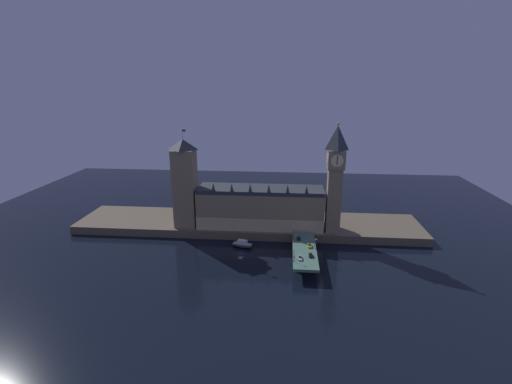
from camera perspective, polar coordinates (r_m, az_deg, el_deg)
name	(u,v)px	position (r m, az deg, el deg)	size (l,w,h in m)	color
ground_plane	(240,254)	(209.07, -2.42, -9.45)	(400.00, 400.00, 0.00)	black
embankment	(248,224)	(243.58, -1.25, -4.94)	(220.00, 42.00, 5.01)	brown
parliament_hall	(261,207)	(230.77, 0.71, -2.29)	(76.96, 22.35, 29.35)	#8E7A56
clock_tower	(335,176)	(220.02, 12.08, 2.47)	(10.15, 10.26, 65.24)	#8E7A56
victoria_tower	(185,183)	(231.16, -10.87, 1.34)	(13.38, 13.38, 60.26)	#8E7A56
bridge	(304,252)	(201.29, 7.46, -9.20)	(12.49, 46.00, 6.62)	#4C7560
car_northbound_lead	(299,238)	(211.25, 6.61, -7.09)	(2.08, 4.06, 1.43)	black
car_northbound_trail	(300,258)	(189.16, 6.78, -10.03)	(1.99, 4.61, 1.35)	white
car_southbound_lead	(311,255)	(192.51, 8.41, -9.58)	(1.96, 4.13, 1.53)	black
car_southbound_trail	(310,246)	(203.01, 8.23, -8.15)	(1.96, 4.50, 1.52)	yellow
pedestrian_near_rail	(294,257)	(189.26, 5.93, -9.91)	(0.38, 0.38, 1.64)	black
pedestrian_mid_walk	(315,245)	(203.42, 9.01, -8.08)	(0.38, 0.38, 1.69)	black
pedestrian_far_rail	(294,238)	(210.88, 5.86, -7.03)	(0.38, 0.38, 1.76)	black
street_lamp_near	(294,253)	(185.11, 5.85, -9.38)	(1.34, 0.60, 6.78)	#2D3333
street_lamp_mid	(316,243)	(199.23, 9.23, -7.70)	(1.34, 0.60, 6.14)	#2D3333
street_lamp_far	(293,231)	(212.12, 5.77, -5.99)	(1.34, 0.60, 6.40)	#2D3333
boat_upstream	(242,245)	(216.13, -2.11, -8.08)	(13.07, 7.37, 4.37)	#28282D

